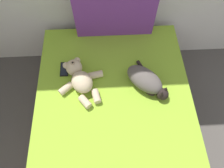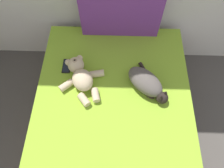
{
  "view_description": "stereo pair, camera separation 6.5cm",
  "coord_description": "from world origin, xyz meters",
  "px_view_note": "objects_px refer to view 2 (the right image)",
  "views": [
    {
      "loc": [
        1.58,
        2.58,
        2.15
      ],
      "look_at": [
        1.62,
        3.39,
        0.65
      ],
      "focal_mm": 33.45,
      "sensor_mm": 36.0,
      "label": 1
    },
    {
      "loc": [
        1.64,
        2.58,
        2.15
      ],
      "look_at": [
        1.62,
        3.39,
        0.65
      ],
      "focal_mm": 33.45,
      "sensor_mm": 36.0,
      "label": 2
    }
  ],
  "objects_px": {
    "cat": "(147,83)",
    "teddy_bear": "(81,76)",
    "bed": "(113,125)",
    "cell_phone": "(67,66)",
    "patterned_cushion": "(121,14)"
  },
  "relations": [
    {
      "from": "cat",
      "to": "teddy_bear",
      "type": "distance_m",
      "value": 0.56
    },
    {
      "from": "bed",
      "to": "cat",
      "type": "relative_size",
      "value": 4.66
    },
    {
      "from": "bed",
      "to": "teddy_bear",
      "type": "bearing_deg",
      "value": 131.94
    },
    {
      "from": "bed",
      "to": "cat",
      "type": "distance_m",
      "value": 0.52
    },
    {
      "from": "cell_phone",
      "to": "patterned_cushion",
      "type": "bearing_deg",
      "value": 42.65
    },
    {
      "from": "cat",
      "to": "teddy_bear",
      "type": "bearing_deg",
      "value": 174.29
    },
    {
      "from": "patterned_cushion",
      "to": "teddy_bear",
      "type": "xyz_separation_m",
      "value": [
        -0.33,
        -0.58,
        -0.16
      ]
    },
    {
      "from": "cat",
      "to": "bed",
      "type": "bearing_deg",
      "value": -136.9
    },
    {
      "from": "cat",
      "to": "cell_phone",
      "type": "bearing_deg",
      "value": 164.79
    },
    {
      "from": "patterned_cushion",
      "to": "teddy_bear",
      "type": "relative_size",
      "value": 1.57
    },
    {
      "from": "bed",
      "to": "cat",
      "type": "bearing_deg",
      "value": 43.1
    },
    {
      "from": "bed",
      "to": "patterned_cushion",
      "type": "distance_m",
      "value": 1.02
    },
    {
      "from": "patterned_cushion",
      "to": "cell_phone",
      "type": "bearing_deg",
      "value": -137.35
    },
    {
      "from": "patterned_cushion",
      "to": "cat",
      "type": "xyz_separation_m",
      "value": [
        0.23,
        -0.63,
        -0.15
      ]
    },
    {
      "from": "bed",
      "to": "cell_phone",
      "type": "relative_size",
      "value": 13.11
    }
  ]
}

